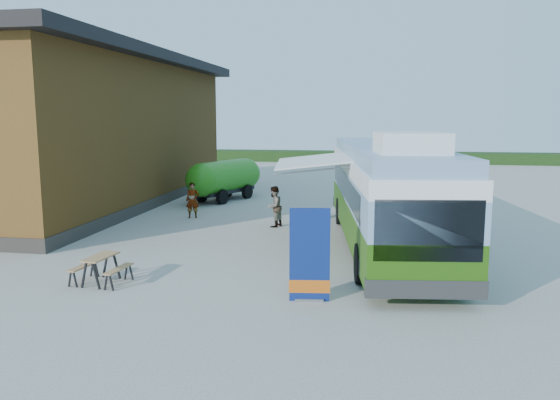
% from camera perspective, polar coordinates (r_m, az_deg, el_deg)
% --- Properties ---
extents(ground, '(100.00, 100.00, 0.00)m').
position_cam_1_polar(ground, '(16.70, -4.11, -6.57)').
color(ground, '#BCB7AD').
rests_on(ground, ground).
extents(barn, '(9.60, 21.20, 7.50)m').
position_cam_1_polar(barn, '(29.39, -19.77, 6.65)').
color(barn, brown).
rests_on(barn, ground).
extents(hedge, '(40.00, 3.00, 1.00)m').
position_cam_1_polar(hedge, '(53.94, 14.02, 4.34)').
color(hedge, '#264419').
rests_on(hedge, ground).
extents(bus, '(4.37, 13.23, 3.99)m').
position_cam_1_polar(bus, '(18.72, 10.97, 0.92)').
color(bus, '#366C12').
rests_on(bus, ground).
extents(awning, '(3.34, 4.80, 0.54)m').
position_cam_1_polar(awning, '(18.75, 4.45, 4.13)').
color(awning, white).
rests_on(awning, ground).
extents(banner, '(0.99, 0.26, 2.28)m').
position_cam_1_polar(banner, '(13.10, 3.11, -6.65)').
color(banner, navy).
rests_on(banner, ground).
extents(picnic_table, '(1.41, 1.28, 0.75)m').
position_cam_1_polar(picnic_table, '(15.31, -18.24, -6.27)').
color(picnic_table, tan).
rests_on(picnic_table, ground).
extents(person_a, '(0.64, 0.50, 1.56)m').
position_cam_1_polar(person_a, '(24.07, -9.12, -0.03)').
color(person_a, '#999999').
rests_on(person_a, ground).
extents(person_b, '(0.86, 0.97, 1.64)m').
position_cam_1_polar(person_b, '(21.84, -0.64, -0.70)').
color(person_b, '#999999').
rests_on(person_b, ground).
extents(slurry_tanker, '(3.04, 5.41, 2.11)m').
position_cam_1_polar(slurry_tanker, '(28.84, -5.80, 2.35)').
color(slurry_tanker, '#298418').
rests_on(slurry_tanker, ground).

